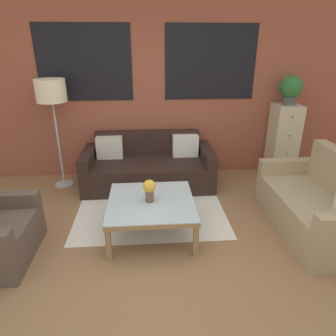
# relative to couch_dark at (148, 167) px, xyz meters

# --- Properties ---
(ground_plane) EXTENTS (16.00, 16.00, 0.00)m
(ground_plane) POSITION_rel_couch_dark_xyz_m (0.04, -1.95, -0.28)
(ground_plane) COLOR #8E6642
(wall_back_brick) EXTENTS (8.40, 0.09, 2.80)m
(wall_back_brick) POSITION_rel_couch_dark_xyz_m (0.04, 0.49, 1.13)
(wall_back_brick) COLOR brown
(wall_back_brick) RESTS_ON ground_plane
(rug) EXTENTS (1.94, 1.64, 0.00)m
(rug) POSITION_rel_couch_dark_xyz_m (0.01, -0.74, -0.28)
(rug) COLOR silver
(rug) RESTS_ON ground_plane
(couch_dark) EXTENTS (1.97, 0.88, 0.78)m
(couch_dark) POSITION_rel_couch_dark_xyz_m (0.00, 0.00, 0.00)
(couch_dark) COLOR black
(couch_dark) RESTS_ON ground_plane
(settee_vintage) EXTENTS (0.80, 1.56, 0.92)m
(settee_vintage) POSITION_rel_couch_dark_xyz_m (1.97, -1.41, 0.03)
(settee_vintage) COLOR tan
(settee_vintage) RESTS_ON ground_plane
(coffee_table) EXTENTS (0.97, 0.97, 0.42)m
(coffee_table) POSITION_rel_couch_dark_xyz_m (0.01, -1.34, 0.09)
(coffee_table) COLOR silver
(coffee_table) RESTS_ON ground_plane
(floor_lamp) EXTENTS (0.42, 0.42, 1.62)m
(floor_lamp) POSITION_rel_couch_dark_xyz_m (-1.34, 0.06, 1.13)
(floor_lamp) COLOR #B2B2B7
(floor_lamp) RESTS_ON ground_plane
(drawer_cabinet) EXTENTS (0.41, 0.41, 1.19)m
(drawer_cabinet) POSITION_rel_couch_dark_xyz_m (2.21, 0.21, 0.31)
(drawer_cabinet) COLOR #C6B793
(drawer_cabinet) RESTS_ON ground_plane
(potted_plant) EXTENTS (0.34, 0.34, 0.44)m
(potted_plant) POSITION_rel_couch_dark_xyz_m (2.21, 0.21, 1.16)
(potted_plant) COLOR #47474C
(potted_plant) RESTS_ON drawer_cabinet
(flower_vase) EXTENTS (0.15, 0.15, 0.26)m
(flower_vase) POSITION_rel_couch_dark_xyz_m (-0.00, -1.35, 0.30)
(flower_vase) COLOR brown
(flower_vase) RESTS_ON coffee_table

